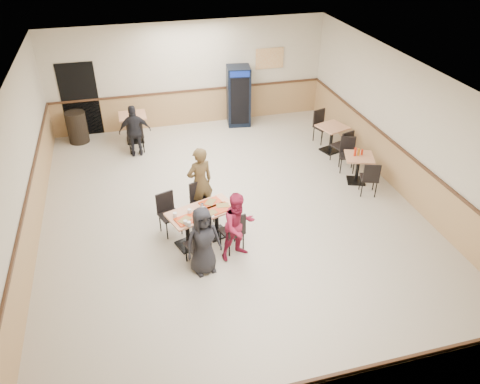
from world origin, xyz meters
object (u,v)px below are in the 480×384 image
object	(u,v)px
pepsi_cooler	(239,96)
side_table_far	(332,135)
diner_woman_left	(203,241)
diner_woman_right	(238,226)
main_table	(202,221)
side_table_near	(358,165)
trash_bin	(77,127)
back_table	(133,124)
diner_man_opposite	(200,182)
lone_diner	(135,131)

from	to	relation	value
pepsi_cooler	side_table_far	bearing A→B (deg)	-42.66
diner_woman_left	diner_woman_right	distance (m)	0.75
main_table	pepsi_cooler	bearing A→B (deg)	49.38
main_table	side_table_near	world-z (taller)	main_table
trash_bin	back_table	bearing A→B (deg)	-12.97
trash_bin	side_table_near	bearing A→B (deg)	-31.42
diner_woman_right	diner_man_opposite	world-z (taller)	diner_man_opposite
diner_woman_right	main_table	bearing A→B (deg)	114.24
side_table_near	back_table	world-z (taller)	back_table
pepsi_cooler	lone_diner	bearing A→B (deg)	-149.49
side_table_far	diner_man_opposite	bearing A→B (deg)	-152.73
back_table	side_table_near	bearing A→B (deg)	-36.00
diner_man_opposite	main_table	bearing A→B (deg)	63.28
main_table	side_table_far	size ratio (longest dim) A/B	1.70
diner_man_opposite	diner_woman_right	bearing A→B (deg)	87.82
back_table	diner_man_opposite	bearing A→B (deg)	-74.33
diner_woman_left	diner_man_opposite	size ratio (longest dim) A/B	0.85
lone_diner	side_table_far	xyz separation A→B (m)	(5.05, -1.10, -0.21)
diner_woman_right	back_table	size ratio (longest dim) A/B	1.78
diner_woman_left	side_table_near	xyz separation A→B (m)	(4.16, 2.17, -0.22)
diner_man_opposite	side_table_near	distance (m)	3.90
lone_diner	side_table_near	world-z (taller)	lone_diner
main_table	side_table_far	world-z (taller)	side_table_far
side_table_far	pepsi_cooler	bearing A→B (deg)	129.12
diner_man_opposite	trash_bin	world-z (taller)	diner_man_opposite
side_table_near	back_table	xyz separation A→B (m)	(-4.99, 3.63, 0.06)
side_table_near	back_table	size ratio (longest dim) A/B	1.06
main_table	diner_woman_right	size ratio (longest dim) A/B	1.05
main_table	back_table	world-z (taller)	back_table
diner_woman_left	lone_diner	world-z (taller)	lone_diner
diner_woman_right	side_table_near	size ratio (longest dim) A/B	1.68
trash_bin	diner_woman_left	bearing A→B (deg)	-69.04
main_table	diner_woman_right	bearing A→B (deg)	-67.62
diner_woman_right	side_table_near	distance (m)	3.95
lone_diner	trash_bin	xyz separation A→B (m)	(-1.52, 1.23, -0.26)
main_table	lone_diner	world-z (taller)	lone_diner
side_table_far	back_table	xyz separation A→B (m)	(-5.05, 1.99, 0.03)
side_table_far	side_table_near	bearing A→B (deg)	-92.06
diner_man_opposite	trash_bin	bearing A→B (deg)	-76.26
side_table_near	back_table	bearing A→B (deg)	144.00
side_table_near	pepsi_cooler	bearing A→B (deg)	115.03
main_table	side_table_near	bearing A→B (deg)	-1.01
side_table_far	back_table	size ratio (longest dim) A/B	1.10
side_table_near	pepsi_cooler	distance (m)	4.46
pepsi_cooler	trash_bin	xyz separation A→B (m)	(-4.63, -0.04, -0.44)
main_table	pepsi_cooler	distance (m)	5.73
main_table	back_table	xyz separation A→B (m)	(-0.98, 4.91, 0.05)
lone_diner	side_table_far	world-z (taller)	lone_diner
side_table_far	trash_bin	size ratio (longest dim) A/B	0.98
diner_woman_right	pepsi_cooler	size ratio (longest dim) A/B	0.79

